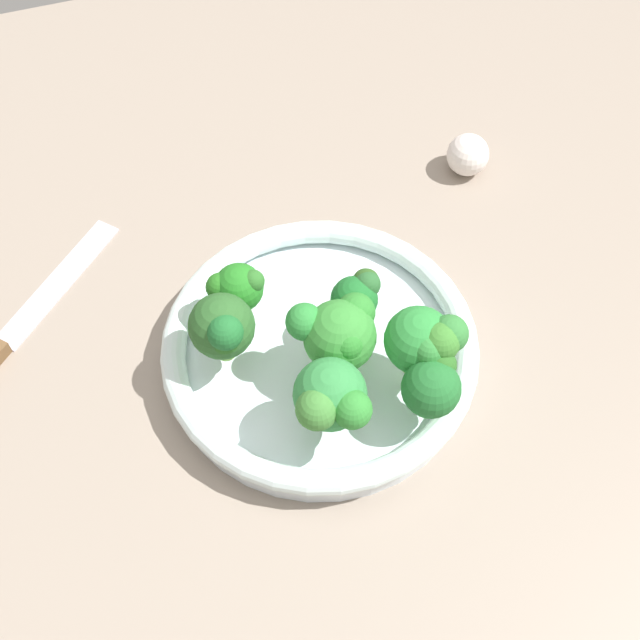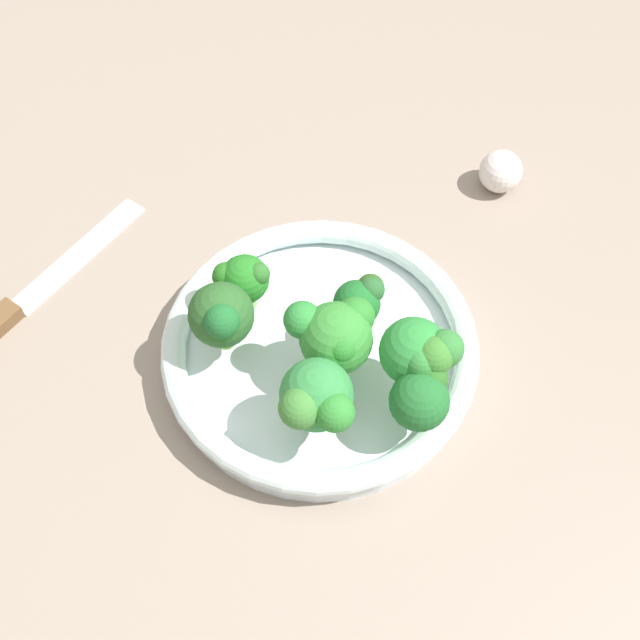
{
  "view_description": "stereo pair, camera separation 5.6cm",
  "coord_description": "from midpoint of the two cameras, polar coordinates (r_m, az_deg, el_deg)",
  "views": [
    {
      "loc": [
        -10.88,
        -35.92,
        67.91
      ],
      "look_at": [
        1.68,
        2.54,
        7.15
      ],
      "focal_mm": 47.0,
      "sensor_mm": 36.0,
      "label": 1
    },
    {
      "loc": [
        -5.45,
        -37.28,
        67.91
      ],
      "look_at": [
        1.68,
        2.54,
        7.15
      ],
      "focal_mm": 47.0,
      "sensor_mm": 36.0,
      "label": 2
    }
  ],
  "objects": [
    {
      "name": "broccoli_floret_6",
      "position": [
        0.74,
        4.97,
        1.15
      ],
      "size": [
        4.72,
        4.24,
        5.84
      ],
      "color": "#85C15F",
      "rests_on": "bowl"
    },
    {
      "name": "broccoli_floret_5",
      "position": [
        0.68,
        2.24,
        -5.51
      ],
      "size": [
        6.59,
        7.04,
        7.05
      ],
      "color": "#85BA54",
      "rests_on": "bowl"
    },
    {
      "name": "bowl",
      "position": [
        0.77,
        2.08,
        -2.19
      ],
      "size": [
        29.11,
        29.11,
        4.15
      ],
      "color": "white",
      "rests_on": "ground_plane"
    },
    {
      "name": "broccoli_floret_2",
      "position": [
        0.71,
        3.29,
        -0.98
      ],
      "size": [
        7.51,
        6.55,
        6.9
      ],
      "color": "#A0CE73",
      "rests_on": "bowl"
    },
    {
      "name": "ground_plane",
      "position": [
        0.79,
        1.16,
        -5.21
      ],
      "size": [
        130.0,
        130.0,
        2.5
      ],
      "primitive_type": "cube",
      "color": "gray"
    },
    {
      "name": "broccoli_floret_4",
      "position": [
        0.7,
        9.1,
        -2.39
      ],
      "size": [
        6.84,
        6.11,
        7.1
      ],
      "color": "#9ED16A",
      "rests_on": "bowl"
    },
    {
      "name": "broccoli_floret_3",
      "position": [
        0.69,
        9.22,
        -5.27
      ],
      "size": [
        5.18,
        5.73,
        5.92
      ],
      "color": "#78BE5E",
      "rests_on": "bowl"
    },
    {
      "name": "broccoli_floret_1",
      "position": [
        0.75,
        -3.12,
        2.67
      ],
      "size": [
        5.16,
        4.45,
        6.01
      ],
      "color": "#90D273",
      "rests_on": "bowl"
    },
    {
      "name": "knife",
      "position": [
        0.86,
        -18.27,
        0.7
      ],
      "size": [
        20.83,
        20.17,
        1.5
      ],
      "color": "silver",
      "rests_on": "ground_plane"
    },
    {
      "name": "broccoli_floret_0",
      "position": [
        0.72,
        -4.52,
        0.06
      ],
      "size": [
        5.77,
        6.1,
        7.3
      ],
      "color": "#84C44E",
      "rests_on": "bowl"
    },
    {
      "name": "garlic_bulb",
      "position": [
        0.93,
        13.91,
        9.71
      ],
      "size": [
        4.61,
        4.61,
        4.61
      ],
      "primitive_type": "sphere",
      "color": "white",
      "rests_on": "ground_plane"
    }
  ]
}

